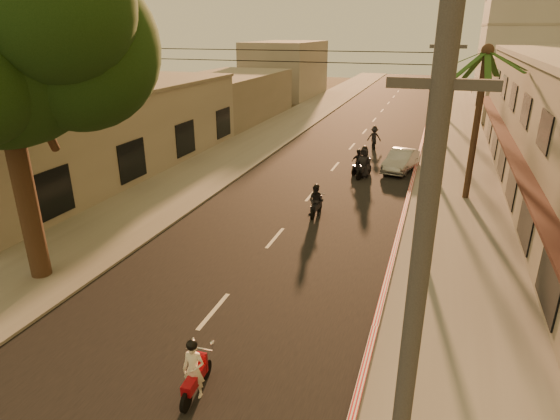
# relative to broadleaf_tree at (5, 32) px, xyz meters

# --- Properties ---
(ground) EXTENTS (160.00, 160.00, 0.00)m
(ground) POSITION_rel_broadleaf_tree_xyz_m (6.61, -2.14, -8.48)
(ground) COLOR #383023
(ground) RESTS_ON ground
(road) EXTENTS (10.00, 140.00, 0.02)m
(road) POSITION_rel_broadleaf_tree_xyz_m (6.61, 17.86, -8.47)
(road) COLOR black
(road) RESTS_ON ground
(sidewalk_right) EXTENTS (5.00, 140.00, 0.12)m
(sidewalk_right) POSITION_rel_broadleaf_tree_xyz_m (14.11, 17.86, -8.42)
(sidewalk_right) COLOR slate
(sidewalk_right) RESTS_ON ground
(sidewalk_left) EXTENTS (5.00, 140.00, 0.12)m
(sidewalk_left) POSITION_rel_broadleaf_tree_xyz_m (-0.89, 17.86, -8.42)
(sidewalk_left) COLOR slate
(sidewalk_left) RESTS_ON ground
(curb_stripe) EXTENTS (0.20, 60.00, 0.20)m
(curb_stripe) POSITION_rel_broadleaf_tree_xyz_m (11.71, 12.86, -8.38)
(curb_stripe) COLOR red
(curb_stripe) RESTS_ON ground
(left_building) EXTENTS (8.20, 24.20, 5.20)m
(left_building) POSITION_rel_broadleaf_tree_xyz_m (-7.37, 11.86, -5.88)
(left_building) COLOR #9B968C
(left_building) RESTS_ON ground
(broadleaf_tree) EXTENTS (9.60, 8.70, 12.10)m
(broadleaf_tree) POSITION_rel_broadleaf_tree_xyz_m (0.00, 0.00, 0.00)
(broadleaf_tree) COLOR black
(broadleaf_tree) RESTS_ON ground
(palm_tree) EXTENTS (5.00, 5.00, 8.20)m
(palm_tree) POSITION_rel_broadleaf_tree_xyz_m (14.61, 13.86, -1.33)
(palm_tree) COLOR black
(palm_tree) RESTS_ON ground
(utility_poles) EXTENTS (1.20, 48.26, 9.00)m
(utility_poles) POSITION_rel_broadleaf_tree_xyz_m (12.81, 17.86, -1.94)
(utility_poles) COLOR #38383A
(utility_poles) RESTS_ON ground
(filler_right) EXTENTS (8.00, 14.00, 6.00)m
(filler_right) POSITION_rel_broadleaf_tree_xyz_m (20.61, 42.86, -5.48)
(filler_right) COLOR #9B968C
(filler_right) RESTS_ON ground
(filler_left_near) EXTENTS (8.00, 14.00, 4.40)m
(filler_left_near) POSITION_rel_broadleaf_tree_xyz_m (-7.39, 31.86, -6.28)
(filler_left_near) COLOR #9B968C
(filler_left_near) RESTS_ON ground
(filler_left_far) EXTENTS (8.00, 14.00, 7.00)m
(filler_left_far) POSITION_rel_broadleaf_tree_xyz_m (-7.39, 49.86, -4.98)
(filler_left_far) COLOR #9B968C
(filler_left_far) RESTS_ON ground
(scooter_red) EXTENTS (0.66, 1.69, 1.65)m
(scooter_red) POSITION_rel_broadleaf_tree_xyz_m (7.85, -3.62, -7.75)
(scooter_red) COLOR black
(scooter_red) RESTS_ON ground
(scooter_mid_a) EXTENTS (0.81, 1.67, 1.64)m
(scooter_mid_a) POSITION_rel_broadleaf_tree_xyz_m (7.63, 8.98, -7.74)
(scooter_mid_a) COLOR black
(scooter_mid_a) RESTS_ON ground
(scooter_mid_b) EXTENTS (1.09, 1.56, 1.58)m
(scooter_mid_b) POSITION_rel_broadleaf_tree_xyz_m (8.29, 16.76, -7.75)
(scooter_mid_b) COLOR black
(scooter_mid_b) RESTS_ON ground
(scooter_far_a) EXTENTS (1.23, 1.98, 1.99)m
(scooter_far_a) POSITION_rel_broadleaf_tree_xyz_m (8.76, 16.04, -7.57)
(scooter_far_a) COLOR black
(scooter_far_a) RESTS_ON ground
(scooter_far_b) EXTENTS (1.29, 1.71, 1.70)m
(scooter_far_b) POSITION_rel_broadleaf_tree_xyz_m (8.23, 24.05, -7.69)
(scooter_far_b) COLOR black
(scooter_far_b) RESTS_ON ground
(parked_car) EXTENTS (2.91, 4.61, 1.35)m
(parked_car) POSITION_rel_broadleaf_tree_xyz_m (10.78, 18.34, -7.80)
(parked_car) COLOR #95979C
(parked_car) RESTS_ON ground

